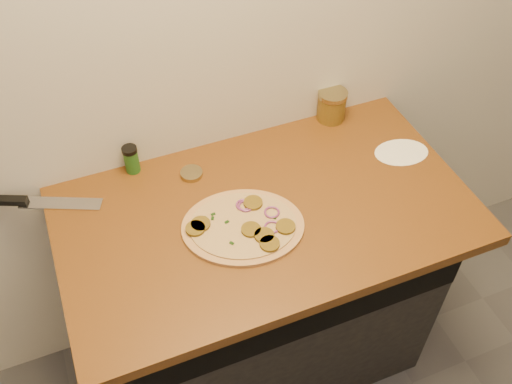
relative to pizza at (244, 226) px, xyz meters
name	(u,v)px	position (x,y,z in m)	size (l,w,h in m)	color
cabinet	(261,291)	(0.09, 0.07, -0.48)	(1.10, 0.60, 0.86)	black
countertop	(265,213)	(0.09, 0.04, -0.03)	(1.20, 0.70, 0.04)	brown
pizza	(244,226)	(0.00, 0.00, 0.00)	(0.43, 0.43, 0.02)	tan
chefs_knife	(31,202)	(-0.54, 0.32, 0.00)	(0.33, 0.17, 0.02)	#B7BAC1
mason_jar_lid	(192,174)	(-0.07, 0.26, 0.00)	(0.07, 0.07, 0.01)	#9C8D5A
salsa_jar	(332,105)	(0.45, 0.34, 0.05)	(0.10, 0.10, 0.11)	#9D260F
spice_shaker	(131,159)	(-0.23, 0.34, 0.04)	(0.05, 0.05, 0.09)	#235D1D
flour_spill	(401,152)	(0.58, 0.10, -0.01)	(0.18, 0.18, 0.00)	white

